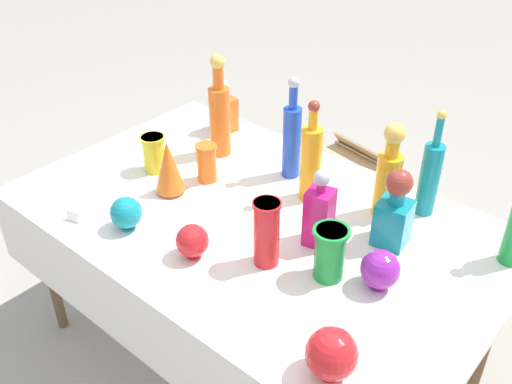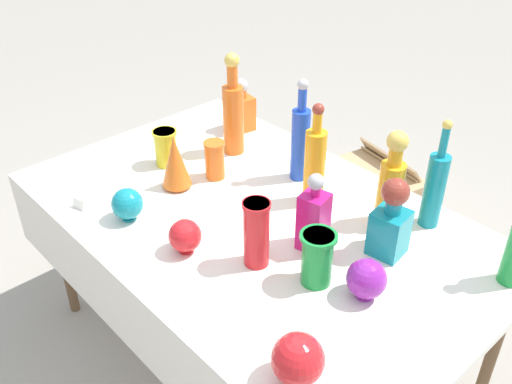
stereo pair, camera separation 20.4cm
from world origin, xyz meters
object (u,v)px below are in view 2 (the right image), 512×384
Objects in this scene: tall_bottle_5 at (435,187)px; round_bowl_2 at (185,236)px; square_decanter_0 at (314,217)px; fluted_vase_0 at (175,161)px; round_bowl_3 at (367,279)px; cardboard_box_behind_left at (374,206)px; tall_bottle_1 at (233,112)px; slender_vase_0 at (215,159)px; slender_vase_3 at (256,232)px; cardboard_box_behind_right at (374,201)px; round_bowl_1 at (127,204)px; tall_bottle_3 at (300,140)px; tall_bottle_0 at (315,164)px; tall_bottle_4 at (391,183)px; slender_vase_2 at (166,146)px; square_decanter_1 at (391,221)px; square_decanter_2 at (241,109)px; round_bowl_0 at (298,359)px; slender_vase_1 at (317,257)px.

round_bowl_2 is at bearing -122.22° from tall_bottle_5.
fluted_vase_0 is at bearing -169.53° from square_decanter_0.
cardboard_box_behind_left is at bearing 123.57° from round_bowl_3.
tall_bottle_1 is 3.37× the size of round_bowl_3.
slender_vase_3 is (0.51, -0.24, 0.04)m from slender_vase_0.
round_bowl_3 is 1.51m from cardboard_box_behind_right.
round_bowl_1 reaches higher than round_bowl_2.
tall_bottle_3 is 0.79× the size of cardboard_box_behind_right.
tall_bottle_4 is at bearing 19.36° from tall_bottle_0.
slender_vase_2 is 0.40m from round_bowl_1.
tall_bottle_5 is 0.66m from slender_vase_3.
square_decanter_1 is 1.21× the size of slender_vase_3.
cardboard_box_behind_right is (-0.68, 0.68, -0.71)m from tall_bottle_5.
round_bowl_2 is at bearing -119.32° from tall_bottle_4.
round_bowl_1 is at bearing -92.73° from cardboard_box_behind_right.
tall_bottle_1 is 1.79× the size of square_decanter_2.
tall_bottle_4 is 0.94m from round_bowl_1.
square_decanter_0 is 1.00× the size of square_decanter_1.
fluted_vase_0 reaches higher than slender_vase_0.
fluted_vase_0 is at bearing 161.68° from round_bowl_0.
tall_bottle_3 reaches higher than slender_vase_3.
square_decanter_1 is at bearing -53.78° from cardboard_box_behind_left.
tall_bottle_1 is at bearing 101.46° from round_bowl_1.
tall_bottle_3 is 0.43m from tall_bottle_4.
slender_vase_0 reaches higher than cardboard_box_behind_right.
slender_vase_0 is at bearing -60.37° from tall_bottle_1.
square_decanter_2 is 0.44m from slender_vase_0.
tall_bottle_5 is 1.08m from slender_vase_2.
square_decanter_0 is (0.68, -0.24, -0.06)m from tall_bottle_1.
round_bowl_0 reaches higher than round_bowl_1.
cardboard_box_behind_right is (-0.76, 1.15, -0.63)m from round_bowl_3.
square_decanter_1 is 0.44m from slender_vase_3.
slender_vase_1 is at bearing -157.70° from round_bowl_3.
slender_vase_3 is 1.79× the size of round_bowl_3.
round_bowl_0 is (1.17, -0.84, -0.03)m from square_decanter_2.
round_bowl_1 is (0.23, -0.33, -0.02)m from slender_vase_2.
tall_bottle_3 is 2.87× the size of round_bowl_0.
tall_bottle_1 reaches higher than cardboard_box_behind_right.
tall_bottle_5 is at bearing 64.65° from square_decanter_0.
round_bowl_1 is at bearing -144.51° from square_decanter_1.
slender_vase_3 is 0.25m from round_bowl_2.
square_decanter_1 is at bearing 35.49° from round_bowl_1.
slender_vase_1 is 0.92m from slender_vase_2.
square_decanter_2 reaches higher than round_bowl_3.
tall_bottle_3 reaches higher than tall_bottle_0.
square_decanter_0 is 0.79m from slender_vase_2.
round_bowl_2 is at bearing -83.49° from tall_bottle_3.
slender_vase_2 is at bearing -143.44° from tall_bottle_3.
round_bowl_2 is (-0.20, -0.13, -0.06)m from slender_vase_3.
tall_bottle_3 is at bearing -178.57° from tall_bottle_4.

